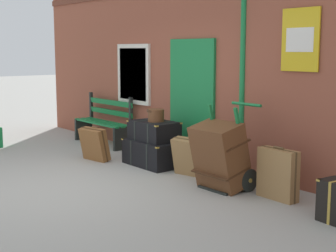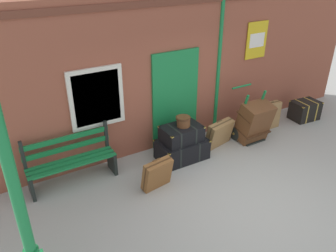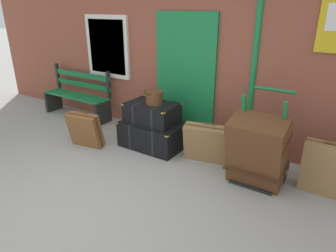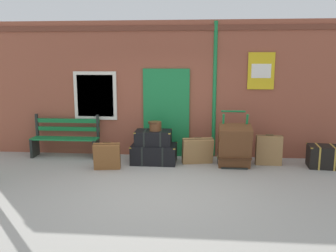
{
  "view_description": "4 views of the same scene",
  "coord_description": "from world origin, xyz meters",
  "views": [
    {
      "loc": [
        6.35,
        -3.21,
        1.92
      ],
      "look_at": [
        -0.05,
        1.9,
        0.68
      ],
      "focal_mm": 54.07,
      "sensor_mm": 36.0,
      "label": 1
    },
    {
      "loc": [
        -3.58,
        -3.2,
        3.85
      ],
      "look_at": [
        -0.58,
        1.87,
        0.8
      ],
      "focal_mm": 36.03,
      "sensor_mm": 36.0,
      "label": 2
    },
    {
      "loc": [
        2.39,
        -1.86,
        2.17
      ],
      "look_at": [
        0.14,
        1.6,
        0.52
      ],
      "focal_mm": 32.03,
      "sensor_mm": 36.0,
      "label": 3
    },
    {
      "loc": [
        0.7,
        -5.95,
        2.28
      ],
      "look_at": [
        0.03,
        1.79,
        0.85
      ],
      "focal_mm": 38.08,
      "sensor_mm": 36.0,
      "label": 4
    }
  ],
  "objects": [
    {
      "name": "corner_trunk",
      "position": [
        3.43,
        1.75,
        0.24
      ],
      "size": [
        0.73,
        0.55,
        0.49
      ],
      "color": "black",
      "rests_on": "ground"
    },
    {
      "name": "suitcase_tan",
      "position": [
        0.7,
        1.8,
        0.3
      ],
      "size": [
        0.73,
        0.44,
        0.6
      ],
      "color": "olive",
      "rests_on": "ground"
    },
    {
      "name": "steamer_trunk_middle",
      "position": [
        -0.3,
        1.8,
        0.58
      ],
      "size": [
        0.82,
        0.56,
        0.33
      ],
      "color": "black",
      "rests_on": "steamer_trunk_base"
    },
    {
      "name": "ground_plane",
      "position": [
        0.0,
        0.0,
        0.0
      ],
      "size": [
        60.0,
        60.0,
        0.0
      ],
      "primitive_type": "plane",
      "color": "#A3A099"
    },
    {
      "name": "large_brown_trunk",
      "position": [
        1.49,
        1.59,
        0.48
      ],
      "size": [
        0.7,
        0.63,
        0.96
      ],
      "color": "brown",
      "rests_on": "ground"
    },
    {
      "name": "suitcase_charcoal",
      "position": [
        2.27,
        1.86,
        0.33
      ],
      "size": [
        0.58,
        0.2,
        0.7
      ],
      "color": "olive",
      "rests_on": "ground"
    },
    {
      "name": "round_hatbox",
      "position": [
        -0.26,
        1.81,
        0.86
      ],
      "size": [
        0.3,
        0.28,
        0.2
      ],
      "color": "brown",
      "rests_on": "steamer_trunk_middle"
    },
    {
      "name": "suitcase_brown",
      "position": [
        -1.21,
        1.18,
        0.29
      ],
      "size": [
        0.59,
        0.36,
        0.6
      ],
      "color": "brown",
      "rests_on": "ground"
    },
    {
      "name": "platform_bench",
      "position": [
        -2.47,
        2.16,
        0.44
      ],
      "size": [
        1.6,
        0.43,
        1.01
      ],
      "color": "#197A3D",
      "rests_on": "ground"
    },
    {
      "name": "brick_facade",
      "position": [
        -0.01,
        2.6,
        1.6
      ],
      "size": [
        10.4,
        0.35,
        3.2
      ],
      "color": "brown",
      "rests_on": "ground"
    },
    {
      "name": "porters_trolley",
      "position": [
        1.49,
        1.76,
        0.27
      ],
      "size": [
        0.71,
        0.68,
        1.18
      ],
      "color": "black",
      "rests_on": "ground"
    },
    {
      "name": "steamer_trunk_base",
      "position": [
        -0.29,
        1.79,
        0.21
      ],
      "size": [
        1.01,
        0.66,
        0.43
      ],
      "color": "black",
      "rests_on": "ground"
    }
  ]
}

